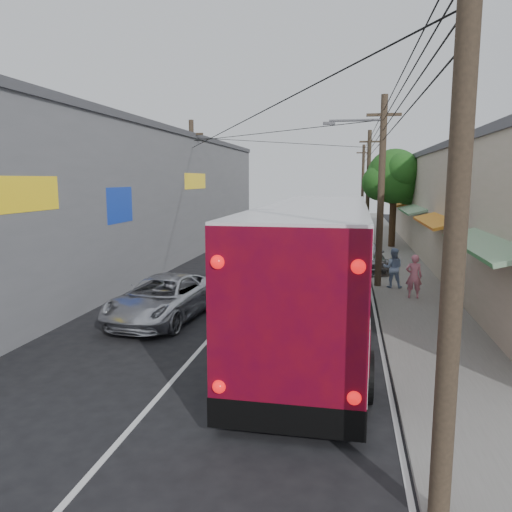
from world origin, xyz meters
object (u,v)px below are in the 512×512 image
Objects in this scene: parked_car_far at (357,230)px; jeepney at (164,298)px; pedestrian_far at (393,268)px; pedestrian_near at (414,276)px; parked_suv at (361,256)px; coach_bus at (317,266)px; parked_car_mid at (346,242)px.

jeepney is at bearing -108.72° from parked_car_far.
pedestrian_far is (1.22, -18.40, 0.30)m from parked_car_far.
jeepney is 9.43m from pedestrian_near.
jeepney is 1.00× the size of parked_suv.
jeepney is at bearing 28.66° from pedestrian_near.
coach_bus is 5.76m from pedestrian_near.
coach_bus is 24.77m from parked_car_far.
parked_car_mid is at bearing -99.03° from parked_car_far.
pedestrian_near reaches higher than parked_suv.
jeepney is at bearing 176.53° from coach_bus.
parked_car_mid is at bearing -75.43° from pedestrian_near.
parked_car_mid is 2.50× the size of pedestrian_far.
pedestrian_near reaches higher than parked_car_far.
pedestrian_far is at bearing -67.76° from pedestrian_near.
coach_bus is at bearing -92.10° from parked_car_mid.
coach_bus is at bearing 1.65° from jeepney.
coach_bus is 5.24m from jeepney.
pedestrian_far is at bearing -78.69° from parked_car_mid.
pedestrian_near is at bearing 32.00° from jeepney.
pedestrian_near reaches higher than pedestrian_far.
parked_car_mid is 12.54m from pedestrian_near.
jeepney is 3.07× the size of pedestrian_near.
parked_suv reaches higher than jeepney.
pedestrian_near is (1.84, -20.15, 0.31)m from parked_car_far.
pedestrian_far is at bearing 42.87° from jeepney.
pedestrian_near is at bearing -81.46° from parked_suv.
jeepney is 1.30× the size of parked_car_far.
parked_suv reaches higher than parked_car_mid.
pedestrian_near is at bearing 53.78° from coach_bus.
jeepney is 1.23× the size of parked_car_mid.
coach_bus is 2.63× the size of parked_suv.
coach_bus is 3.43× the size of parked_car_far.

